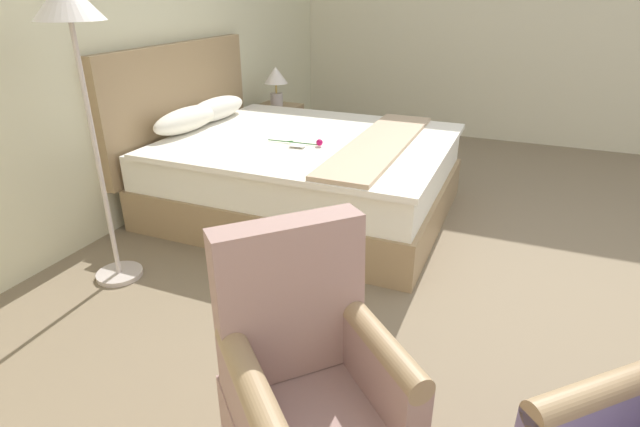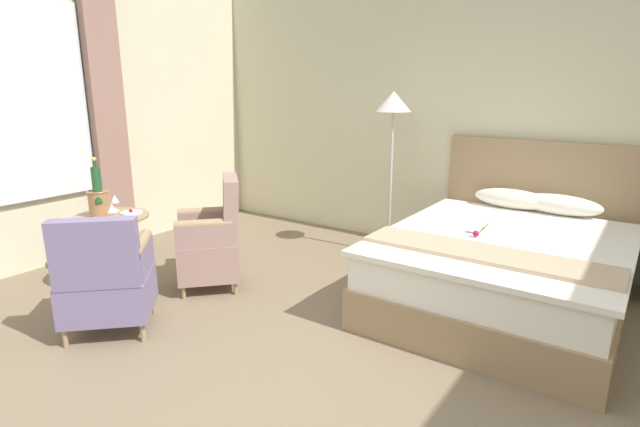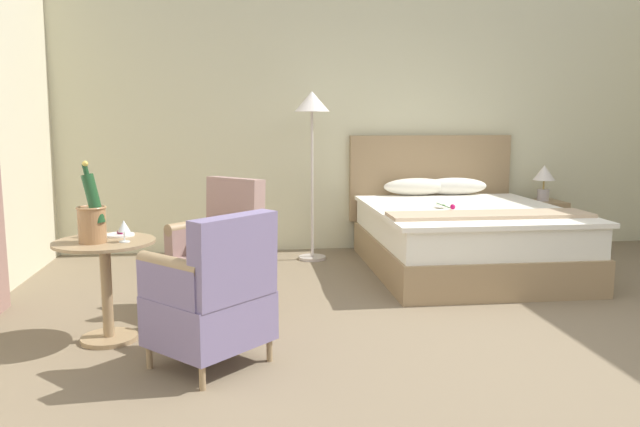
{
  "view_description": "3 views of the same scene",
  "coord_description": "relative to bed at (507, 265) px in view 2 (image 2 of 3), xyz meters",
  "views": [
    {
      "loc": [
        -2.75,
        0.42,
        1.66
      ],
      "look_at": [
        -0.57,
        1.33,
        0.59
      ],
      "focal_mm": 28.0,
      "sensor_mm": 36.0,
      "label": 1
    },
    {
      "loc": [
        1.56,
        -1.99,
        1.79
      ],
      "look_at": [
        -0.75,
        1.34,
        0.72
      ],
      "focal_mm": 28.0,
      "sensor_mm": 36.0,
      "label": 2
    },
    {
      "loc": [
        -1.44,
        -3.64,
        1.43
      ],
      "look_at": [
        -0.85,
        1.13,
        0.7
      ],
      "focal_mm": 35.0,
      "sensor_mm": 36.0,
      "label": 3
    }
  ],
  "objects": [
    {
      "name": "bed",
      "position": [
        0.0,
        0.0,
        0.0
      ],
      "size": [
        1.82,
        2.25,
        1.26
      ],
      "color": "#997C57",
      "rests_on": "ground"
    },
    {
      "name": "armchair_facing_bed",
      "position": [
        -2.25,
        -2.16,
        0.07
      ],
      "size": [
        0.81,
        0.81,
        0.91
      ],
      "color": "#997C57",
      "rests_on": "ground"
    },
    {
      "name": "floor_lamp_brass",
      "position": [
        -1.38,
        0.59,
        1.1
      ],
      "size": [
        0.35,
        0.35,
        1.71
      ],
      "color": "#C0B3AB",
      "rests_on": "ground"
    },
    {
      "name": "champagne_bucket",
      "position": [
        -3.01,
        -1.69,
        0.48
      ],
      "size": [
        0.18,
        0.18,
        0.51
      ],
      "color": "#9E7047",
      "rests_on": "side_table_round"
    },
    {
      "name": "wine_glass_near_bucket",
      "position": [
        -2.82,
        -1.7,
        0.42
      ],
      "size": [
        0.08,
        0.08,
        0.14
      ],
      "color": "white",
      "rests_on": "side_table_round"
    },
    {
      "name": "armchair_by_window",
      "position": [
        -2.25,
        -1.12,
        0.08
      ],
      "size": [
        0.74,
        0.74,
        1.0
      ],
      "color": "#997C57",
      "rests_on": "ground"
    },
    {
      "name": "side_table_round",
      "position": [
        -2.96,
        -1.63,
        0.08
      ],
      "size": [
        0.64,
        0.64,
        0.67
      ],
      "color": "#997C57",
      "rests_on": "ground"
    },
    {
      "name": "wall_headboard_side",
      "position": [
        -0.63,
        1.15,
        1.23
      ],
      "size": [
        6.92,
        0.12,
        3.14
      ],
      "color": "beige",
      "rests_on": "ground"
    },
    {
      "name": "wine_glass_near_edge",
      "position": [
        -3.08,
        -1.5,
        0.43
      ],
      "size": [
        0.07,
        0.07,
        0.15
      ],
      "color": "white",
      "rests_on": "side_table_round"
    },
    {
      "name": "snack_plate",
      "position": [
        -2.89,
        -1.47,
        0.33
      ],
      "size": [
        0.19,
        0.19,
        0.04
      ],
      "color": "white",
      "rests_on": "side_table_round"
    },
    {
      "name": "ground_plane",
      "position": [
        -0.63,
        -2.04,
        -0.34
      ],
      "size": [
        8.3,
        8.3,
        0.0
      ],
      "primitive_type": "plane",
      "color": "#79684F"
    }
  ]
}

